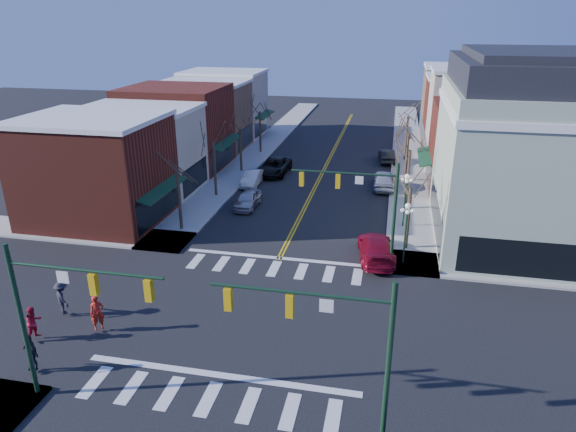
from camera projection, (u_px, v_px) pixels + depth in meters
The scene contains 36 objects.
ground at pixel (248, 321), 27.74m from camera, with size 160.00×160.00×0.00m, color black.
sidewalk_left at pixel (216, 192), 47.58m from camera, with size 3.50×70.00×0.15m, color #9E9B93.
sidewalk_right at pixel (409, 205), 44.27m from camera, with size 3.50×70.00×0.15m, color #9E9B93.
bldg_left_brick_a at pixel (96, 172), 39.90m from camera, with size 10.00×8.50×8.00m, color maroon.
bldg_left_stucco_a at pixel (142, 151), 47.05m from camera, with size 10.00×7.00×7.50m, color #B7AB97.
bldg_left_brick_b at pixel (177, 128), 54.15m from camera, with size 10.00×9.00×8.50m, color maroon.
bldg_left_tan at pixel (205, 117), 61.80m from camera, with size 10.00×7.50×7.80m, color #8A6B4C.
bldg_left_stucco_b at pixel (225, 105), 68.78m from camera, with size 10.00×8.00×8.20m, color #B7AB97.
bldg_right_brick_a at pixel (488, 149), 46.78m from camera, with size 10.00×8.50×8.00m, color maroon.
bldg_right_stucco at pixel (478, 121), 53.47m from camera, with size 10.00×7.00×10.00m, color #B7AB97.
bldg_right_brick_b at pixel (468, 116), 60.58m from camera, with size 10.00×8.00×8.50m, color maroon.
bldg_right_tan at pixel (462, 103), 67.77m from camera, with size 10.00×8.00×9.00m, color #8A6B4C.
victorian_corner at pixel (533, 151), 35.37m from camera, with size 12.25×14.25×13.30m.
traffic_mast_near_left at pixel (58, 305), 20.32m from camera, with size 6.60×0.28×7.20m.
traffic_mast_near_right at pixel (337, 339), 18.22m from camera, with size 6.60×0.28×7.20m.
traffic_mast_far_right at pixel (365, 201), 31.70m from camera, with size 6.60×0.28×7.20m.
lamppost_corner at pixel (406, 223), 32.84m from camera, with size 0.36×0.36×4.33m.
lamppost_midblock at pixel (406, 191), 38.76m from camera, with size 0.36×0.36×4.33m.
tree_left_a at pixel (179, 201), 38.47m from camera, with size 0.24×0.24×4.76m, color #382B21.
tree_left_b at pixel (215, 170), 45.71m from camera, with size 0.24×0.24×5.04m, color #382B21.
tree_left_c at pixel (241, 151), 53.08m from camera, with size 0.24×0.24×4.55m, color #382B21.
tree_left_d at pixel (260, 133), 60.30m from camera, with size 0.24×0.24×4.90m, color #382B21.
tree_right_a at pixel (408, 219), 35.32m from camera, with size 0.24×0.24×4.62m, color #382B21.
tree_right_b at pixel (408, 180), 42.50m from camera, with size 0.24×0.24×5.18m, color #382B21.
tree_right_c at pixel (407, 158), 49.85m from camera, with size 0.24×0.24×4.83m, color #382B21.
tree_right_d at pixel (406, 139), 57.11m from camera, with size 0.24×0.24×4.97m, color #382B21.
car_left_near at pixel (248, 199), 43.73m from camera, with size 1.68×4.18×1.43m, color #AAA9AE.
car_left_mid at pixel (252, 178), 49.49m from camera, with size 1.46×4.20×1.38m, color silver.
car_left_far at pixel (275, 166), 52.88m from camera, with size 2.65×5.75×1.60m, color black.
car_right_near at pixel (376, 248), 34.43m from camera, with size 2.26×5.55×1.61m, color maroon.
car_right_mid at pixel (384, 180), 48.49m from camera, with size 2.03×5.03×1.72m, color silver.
car_right_far at pixel (387, 156), 57.12m from camera, with size 1.53×4.38×1.44m, color black.
pedestrian_red_a at pixel (97, 313), 26.40m from camera, with size 0.70×0.46×1.93m, color red.
pedestrian_red_b at pixel (34, 323), 25.71m from camera, with size 0.86×0.67×1.77m, color #B21327.
pedestrian_dark_a at pixel (31, 352), 23.40m from camera, with size 1.09×0.45×1.85m, color #222129.
pedestrian_dark_b at pixel (62, 298), 27.84m from camera, with size 1.23×0.71×1.90m, color #212029.
Camera 1 is at (6.96, -22.78, 15.46)m, focal length 32.00 mm.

